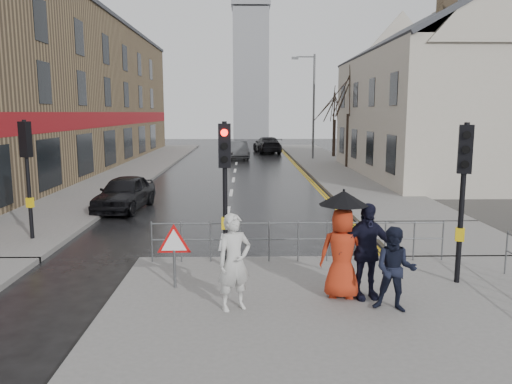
{
  "coord_description": "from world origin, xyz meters",
  "views": [
    {
      "loc": [
        0.67,
        -11.16,
        3.74
      ],
      "look_at": [
        0.98,
        3.09,
        1.46
      ],
      "focal_mm": 35.0,
      "sensor_mm": 36.0,
      "label": 1
    }
  ],
  "objects_px": {
    "pedestrian_with_umbrella": "(343,241)",
    "pedestrian_d": "(366,251)",
    "car_parked": "(125,193)",
    "pedestrian_a": "(234,262)",
    "pedestrian_b": "(395,269)",
    "car_mid": "(238,150)"
  },
  "relations": [
    {
      "from": "pedestrian_with_umbrella",
      "to": "pedestrian_d",
      "type": "bearing_deg",
      "value": -5.43
    },
    {
      "from": "pedestrian_d",
      "to": "car_parked",
      "type": "relative_size",
      "value": 0.49
    },
    {
      "from": "pedestrian_a",
      "to": "car_parked",
      "type": "bearing_deg",
      "value": 87.11
    },
    {
      "from": "pedestrian_b",
      "to": "car_mid",
      "type": "relative_size",
      "value": 0.37
    },
    {
      "from": "pedestrian_a",
      "to": "pedestrian_b",
      "type": "distance_m",
      "value": 2.93
    },
    {
      "from": "pedestrian_b",
      "to": "pedestrian_with_umbrella",
      "type": "xyz_separation_m",
      "value": [
        -0.83,
        0.7,
        0.36
      ]
    },
    {
      "from": "car_parked",
      "to": "pedestrian_d",
      "type": "bearing_deg",
      "value": -48.16
    },
    {
      "from": "pedestrian_a",
      "to": "car_parked",
      "type": "distance_m",
      "value": 11.24
    },
    {
      "from": "car_mid",
      "to": "pedestrian_with_umbrella",
      "type": "bearing_deg",
      "value": -91.97
    },
    {
      "from": "pedestrian_b",
      "to": "car_mid",
      "type": "height_order",
      "value": "pedestrian_b"
    },
    {
      "from": "pedestrian_a",
      "to": "pedestrian_with_umbrella",
      "type": "xyz_separation_m",
      "value": [
        2.09,
        0.56,
        0.24
      ]
    },
    {
      "from": "pedestrian_with_umbrella",
      "to": "pedestrian_d",
      "type": "xyz_separation_m",
      "value": [
        0.45,
        -0.04,
        -0.19
      ]
    },
    {
      "from": "pedestrian_d",
      "to": "pedestrian_a",
      "type": "bearing_deg",
      "value": -177.97
    },
    {
      "from": "pedestrian_b",
      "to": "car_parked",
      "type": "height_order",
      "value": "pedestrian_b"
    },
    {
      "from": "car_mid",
      "to": "car_parked",
      "type": "bearing_deg",
      "value": -107.31
    },
    {
      "from": "pedestrian_a",
      "to": "car_mid",
      "type": "bearing_deg",
      "value": 64.45
    },
    {
      "from": "pedestrian_with_umbrella",
      "to": "pedestrian_b",
      "type": "bearing_deg",
      "value": -39.87
    },
    {
      "from": "pedestrian_a",
      "to": "car_parked",
      "type": "relative_size",
      "value": 0.46
    },
    {
      "from": "pedestrian_b",
      "to": "pedestrian_d",
      "type": "height_order",
      "value": "pedestrian_d"
    },
    {
      "from": "pedestrian_a",
      "to": "pedestrian_b",
      "type": "relative_size",
      "value": 1.15
    },
    {
      "from": "pedestrian_with_umbrella",
      "to": "car_parked",
      "type": "height_order",
      "value": "pedestrian_with_umbrella"
    },
    {
      "from": "pedestrian_d",
      "to": "car_parked",
      "type": "height_order",
      "value": "pedestrian_d"
    }
  ]
}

